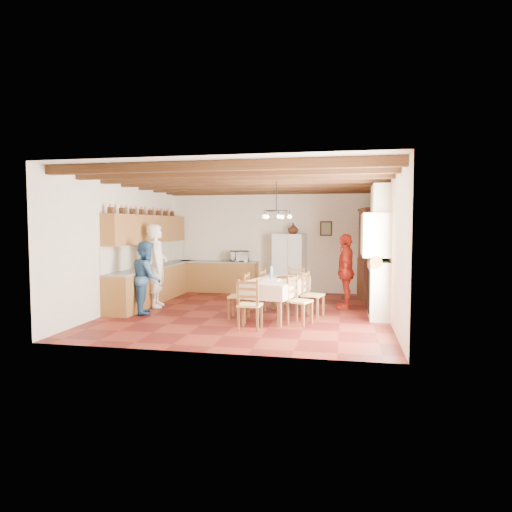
{
  "coord_description": "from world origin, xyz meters",
  "views": [
    {
      "loc": [
        2.1,
        -9.85,
        1.97
      ],
      "look_at": [
        0.1,
        0.3,
        1.25
      ],
      "focal_mm": 32.0,
      "sensor_mm": 36.0,
      "label": 1
    }
  ],
  "objects": [
    {
      "name": "floor",
      "position": [
        0.0,
        0.0,
        -0.01
      ],
      "size": [
        6.0,
        6.5,
        0.02
      ],
      "primitive_type": "cube",
      "color": "#4C1310",
      "rests_on": "ground"
    },
    {
      "name": "ceiling",
      "position": [
        0.0,
        0.0,
        3.01
      ],
      "size": [
        6.0,
        6.5,
        0.02
      ],
      "primitive_type": "cube",
      "color": "white",
      "rests_on": "ground"
    },
    {
      "name": "wall_back",
      "position": [
        0.0,
        3.26,
        1.5
      ],
      "size": [
        6.0,
        0.02,
        3.0
      ],
      "primitive_type": "cube",
      "color": "white",
      "rests_on": "ground"
    },
    {
      "name": "wall_front",
      "position": [
        0.0,
        -3.26,
        1.5
      ],
      "size": [
        6.0,
        0.02,
        3.0
      ],
      "primitive_type": "cube",
      "color": "white",
      "rests_on": "ground"
    },
    {
      "name": "wall_left",
      "position": [
        -3.01,
        0.0,
        1.5
      ],
      "size": [
        0.02,
        6.5,
        3.0
      ],
      "primitive_type": "cube",
      "color": "white",
      "rests_on": "ground"
    },
    {
      "name": "wall_right",
      "position": [
        3.01,
        0.0,
        1.5
      ],
      "size": [
        0.02,
        6.5,
        3.0
      ],
      "primitive_type": "cube",
      "color": "white",
      "rests_on": "ground"
    },
    {
      "name": "ceiling_beams",
      "position": [
        0.0,
        0.0,
        2.91
      ],
      "size": [
        6.0,
        6.3,
        0.16
      ],
      "primitive_type": null,
      "color": "#34170F",
      "rests_on": "ground"
    },
    {
      "name": "lower_cabinets_left",
      "position": [
        -2.7,
        1.05,
        0.43
      ],
      "size": [
        0.6,
        4.3,
        0.86
      ],
      "primitive_type": "cube",
      "color": "brown",
      "rests_on": "ground"
    },
    {
      "name": "lower_cabinets_back",
      "position": [
        -1.55,
        2.95,
        0.43
      ],
      "size": [
        2.3,
        0.6,
        0.86
      ],
      "primitive_type": "cube",
      "color": "brown",
      "rests_on": "ground"
    },
    {
      "name": "countertop_left",
      "position": [
        -2.7,
        1.05,
        0.88
      ],
      "size": [
        0.62,
        4.3,
        0.04
      ],
      "primitive_type": "cube",
      "color": "slate",
      "rests_on": "lower_cabinets_left"
    },
    {
      "name": "countertop_back",
      "position": [
        -1.55,
        2.95,
        0.88
      ],
      "size": [
        2.34,
        0.62,
        0.04
      ],
      "primitive_type": "cube",
      "color": "slate",
      "rests_on": "lower_cabinets_back"
    },
    {
      "name": "backsplash_left",
      "position": [
        -2.98,
        1.05,
        1.2
      ],
      "size": [
        0.03,
        4.3,
        0.6
      ],
      "primitive_type": "cube",
      "color": "silver",
      "rests_on": "ground"
    },
    {
      "name": "backsplash_back",
      "position": [
        -1.55,
        3.23,
        1.2
      ],
      "size": [
        2.3,
        0.03,
        0.6
      ],
      "primitive_type": "cube",
      "color": "silver",
      "rests_on": "ground"
    },
    {
      "name": "upper_cabinets",
      "position": [
        -2.83,
        1.05,
        1.85
      ],
      "size": [
        0.35,
        4.2,
        0.7
      ],
      "primitive_type": "cube",
      "color": "brown",
      "rests_on": "ground"
    },
    {
      "name": "fireplace",
      "position": [
        2.72,
        0.2,
        1.4
      ],
      "size": [
        0.56,
        1.6,
        2.8
      ],
      "primitive_type": null,
      "color": "beige",
      "rests_on": "ground"
    },
    {
      "name": "wall_picture",
      "position": [
        1.55,
        3.23,
        1.85
      ],
      "size": [
        0.34,
        0.03,
        0.42
      ],
      "primitive_type": "cube",
      "color": "black",
      "rests_on": "ground"
    },
    {
      "name": "refrigerator",
      "position": [
        0.55,
        2.93,
        0.85
      ],
      "size": [
        0.93,
        0.8,
        1.7
      ],
      "primitive_type": "cube",
      "rotation": [
        0.0,
        0.0,
        -0.13
      ],
      "color": "white",
      "rests_on": "floor"
    },
    {
      "name": "hutch",
      "position": [
        2.75,
        2.12,
        1.19
      ],
      "size": [
        0.69,
        1.36,
        2.38
      ],
      "primitive_type": null,
      "rotation": [
        0.0,
        0.0,
        0.11
      ],
      "color": "#381C10",
      "rests_on": "floor"
    },
    {
      "name": "dining_table",
      "position": [
        0.67,
        -0.4,
        0.73
      ],
      "size": [
        1.31,
        2.01,
        0.81
      ],
      "rotation": [
        0.0,
        0.0,
        -0.21
      ],
      "color": "white",
      "rests_on": "floor"
    },
    {
      "name": "chandelier",
      "position": [
        0.67,
        -0.4,
        2.25
      ],
      "size": [
        0.47,
        0.47,
        0.03
      ],
      "primitive_type": "torus",
      "color": "black",
      "rests_on": "ground"
    },
    {
      "name": "chair_left_near",
      "position": [
        -0.09,
        -0.63,
        0.48
      ],
      "size": [
        0.4,
        0.42,
        0.96
      ],
      "primitive_type": null,
      "rotation": [
        0.0,
        0.0,
        -1.57
      ],
      "color": "brown",
      "rests_on": "floor"
    },
    {
      "name": "chair_left_far",
      "position": [
        0.11,
        0.11,
        0.48
      ],
      "size": [
        0.47,
        0.49,
        0.96
      ],
      "primitive_type": null,
      "rotation": [
        0.0,
        0.0,
        -1.77
      ],
      "color": "brown",
      "rests_on": "floor"
    },
    {
      "name": "chair_right_near",
      "position": [
        1.23,
        -0.98,
        0.48
      ],
      "size": [
        0.53,
        0.54,
        0.96
      ],
      "primitive_type": null,
      "rotation": [
        0.0,
        0.0,
        1.19
      ],
      "color": "brown",
      "rests_on": "floor"
    },
    {
      "name": "chair_right_far",
      "position": [
        1.43,
        -0.14,
        0.48
      ],
      "size": [
        0.5,
        0.52,
        0.96
      ],
      "primitive_type": null,
      "rotation": [
        0.0,
        0.0,
        1.29
      ],
      "color": "brown",
      "rests_on": "floor"
    },
    {
      "name": "chair_end_near",
      "position": [
        0.35,
        -1.56,
        0.48
      ],
      "size": [
        0.44,
        0.42,
        0.96
      ],
      "primitive_type": null,
      "rotation": [
        0.0,
        0.0,
        3.1
      ],
      "color": "brown",
      "rests_on": "floor"
    },
    {
      "name": "chair_end_far",
      "position": [
        0.96,
        0.7,
        0.48
      ],
      "size": [
        0.45,
        0.43,
        0.96
      ],
      "primitive_type": null,
      "rotation": [
        0.0,
        0.0,
        -0.07
      ],
      "color": "brown",
      "rests_on": "floor"
    },
    {
      "name": "person_man",
      "position": [
        -2.3,
        0.29,
        0.99
      ],
      "size": [
        0.66,
        0.82,
        1.98
      ],
      "primitive_type": "imported",
      "rotation": [
        0.0,
        0.0,
        1.85
      ],
      "color": "white",
      "rests_on": "floor"
    },
    {
      "name": "person_woman_blue",
      "position": [
        -2.21,
        -0.49,
        0.8
      ],
      "size": [
        0.86,
        0.95,
        1.6
      ],
      "primitive_type": "imported",
      "rotation": [
        0.0,
        0.0,
        1.98
      ],
      "color": "#2D598B",
      "rests_on": "floor"
    },
    {
      "name": "person_woman_red",
      "position": [
        2.11,
        0.92,
        0.88
      ],
      "size": [
        0.47,
        1.05,
        1.75
      ],
      "primitive_type": "imported",
      "rotation": [
        0.0,
        0.0,
        -1.61
      ],
      "color": "maroon",
      "rests_on": "floor"
    },
    {
      "name": "microwave",
      "position": [
        -0.91,
        2.95,
        1.05
      ],
      "size": [
        0.62,
        0.5,
        0.3
      ],
      "primitive_type": "imported",
      "rotation": [
        0.0,
        0.0,
        0.27
      ],
      "color": "silver",
      "rests_on": "countertop_back"
    },
    {
      "name": "fridge_vase",
      "position": [
        0.65,
        2.93,
        1.85
      ],
      "size": [
        0.36,
        0.36,
        0.31
      ],
      "primitive_type": "imported",
      "rotation": [
        0.0,
        0.0,
        0.26
      ],
      "color": "#381C10",
      "rests_on": "refrigerator"
    }
  ]
}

